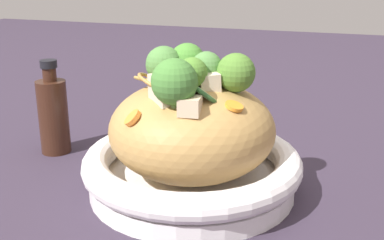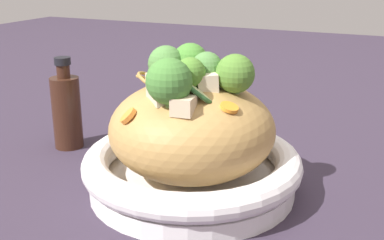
# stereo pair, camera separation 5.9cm
# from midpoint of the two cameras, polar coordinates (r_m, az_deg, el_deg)

# --- Properties ---
(ground_plane) EXTENTS (3.00, 3.00, 0.00)m
(ground_plane) POSITION_cam_midpoint_polar(r_m,az_deg,el_deg) (0.63, -2.72, -8.30)
(ground_plane) COLOR #322838
(serving_bowl) EXTENTS (0.28, 0.28, 0.06)m
(serving_bowl) POSITION_cam_midpoint_polar(r_m,az_deg,el_deg) (0.61, -2.76, -5.89)
(serving_bowl) COLOR white
(serving_bowl) RESTS_ON ground_plane
(noodle_heap) EXTENTS (0.21, 0.21, 0.14)m
(noodle_heap) POSITION_cam_midpoint_polar(r_m,az_deg,el_deg) (0.59, -2.86, -1.13)
(noodle_heap) COLOR #AD8448
(noodle_heap) RESTS_ON serving_bowl
(broccoli_florets) EXTENTS (0.15, 0.17, 0.06)m
(broccoli_florets) POSITION_cam_midpoint_polar(r_m,az_deg,el_deg) (0.57, -3.11, 5.78)
(broccoli_florets) COLOR #96B870
(broccoli_florets) RESTS_ON serving_bowl
(carrot_coins) EXTENTS (0.13, 0.15, 0.04)m
(carrot_coins) POSITION_cam_midpoint_polar(r_m,az_deg,el_deg) (0.57, -4.65, 3.51)
(carrot_coins) COLOR orange
(carrot_coins) RESTS_ON serving_bowl
(zucchini_slices) EXTENTS (0.11, 0.12, 0.03)m
(zucchini_slices) POSITION_cam_midpoint_polar(r_m,az_deg,el_deg) (0.59, -3.80, 4.42)
(zucchini_slices) COLOR beige
(zucchini_slices) RESTS_ON serving_bowl
(chicken_chunks) EXTENTS (0.08, 0.09, 0.04)m
(chicken_chunks) POSITION_cam_midpoint_polar(r_m,az_deg,el_deg) (0.54, -4.37, 3.51)
(chicken_chunks) COLOR beige
(chicken_chunks) RESTS_ON serving_bowl
(soy_sauce_bottle) EXTENTS (0.04, 0.04, 0.14)m
(soy_sauce_bottle) POSITION_cam_midpoint_polar(r_m,az_deg,el_deg) (0.76, -18.27, 0.63)
(soy_sauce_bottle) COLOR #381E14
(soy_sauce_bottle) RESTS_ON ground_plane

